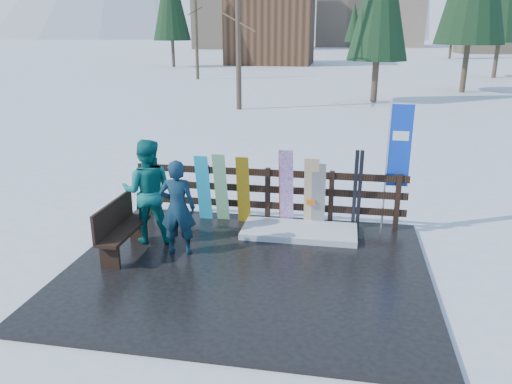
% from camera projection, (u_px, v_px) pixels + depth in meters
% --- Properties ---
extents(ground, '(700.00, 700.00, 0.00)m').
position_uv_depth(ground, '(247.00, 272.00, 8.45)').
color(ground, white).
rests_on(ground, ground).
extents(deck, '(6.00, 5.00, 0.08)m').
position_uv_depth(deck, '(247.00, 269.00, 8.43)').
color(deck, black).
rests_on(deck, ground).
extents(fence, '(5.60, 0.10, 1.15)m').
position_uv_depth(fence, '(268.00, 191.00, 10.28)').
color(fence, black).
rests_on(fence, deck).
extents(snow_patch, '(2.23, 1.00, 0.12)m').
position_uv_depth(snow_patch, '(299.00, 231.00, 9.78)').
color(snow_patch, white).
rests_on(snow_patch, deck).
extents(bench, '(0.41, 1.50, 0.97)m').
position_uv_depth(bench, '(120.00, 226.00, 8.80)').
color(bench, black).
rests_on(bench, deck).
extents(snowboard_0, '(0.28, 0.31, 1.44)m').
position_uv_depth(snowboard_0, '(203.00, 188.00, 10.27)').
color(snowboard_0, '#20CCF6').
rests_on(snowboard_0, deck).
extents(snowboard_1, '(0.26, 0.38, 1.50)m').
position_uv_depth(snowboard_1, '(221.00, 188.00, 10.20)').
color(snowboard_1, white).
rests_on(snowboard_1, deck).
extents(snowboard_2, '(0.26, 0.27, 1.44)m').
position_uv_depth(snowboard_2, '(243.00, 190.00, 10.13)').
color(snowboard_2, yellow).
rests_on(snowboard_2, deck).
extents(snowboard_3, '(0.27, 0.41, 1.64)m').
position_uv_depth(snowboard_3, '(286.00, 188.00, 9.95)').
color(snowboard_3, white).
rests_on(snowboard_3, deck).
extents(snowboard_4, '(0.27, 0.28, 1.38)m').
position_uv_depth(snowboard_4, '(318.00, 196.00, 9.88)').
color(snowboard_4, black).
rests_on(snowboard_4, deck).
extents(snowboard_5, '(0.29, 0.33, 1.49)m').
position_uv_depth(snowboard_5, '(311.00, 193.00, 9.89)').
color(snowboard_5, white).
rests_on(snowboard_5, deck).
extents(ski_pair_a, '(0.16, 0.32, 1.60)m').
position_uv_depth(ski_pair_a, '(283.00, 188.00, 10.04)').
color(ski_pair_a, '#B23215').
rests_on(ski_pair_a, deck).
extents(ski_pair_b, '(0.17, 0.27, 1.66)m').
position_uv_depth(ski_pair_b, '(357.00, 190.00, 9.78)').
color(ski_pair_b, black).
rests_on(ski_pair_b, deck).
extents(rental_flag, '(0.45, 0.04, 2.60)m').
position_uv_depth(rental_flag, '(397.00, 151.00, 9.61)').
color(rental_flag, silver).
rests_on(rental_flag, deck).
extents(person_front, '(0.67, 0.48, 1.72)m').
position_uv_depth(person_front, '(178.00, 208.00, 8.71)').
color(person_front, '#143F4C').
rests_on(person_front, deck).
extents(person_back, '(1.07, 0.91, 1.96)m').
position_uv_depth(person_back, '(148.00, 191.00, 9.24)').
color(person_back, '#0F6964').
rests_on(person_back, deck).
extents(resort_buildings, '(73.00, 87.60, 22.60)m').
position_uv_depth(resort_buildings, '(350.00, 4.00, 113.30)').
color(resort_buildings, tan).
rests_on(resort_buildings, ground).
extents(trees, '(42.21, 68.63, 12.88)m').
position_uv_depth(trees, '(362.00, 12.00, 52.08)').
color(trees, '#382B1E').
rests_on(trees, ground).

